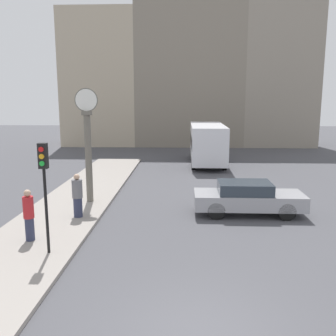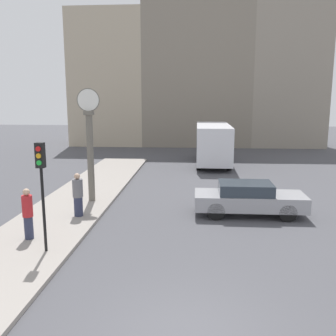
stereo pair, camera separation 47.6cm
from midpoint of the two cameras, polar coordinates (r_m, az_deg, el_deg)
name	(u,v)px [view 2 (the right image)]	position (r m, az deg, el deg)	size (l,w,h in m)	color
ground_plane	(186,335)	(8.53, 4.49, -24.06)	(120.00, 120.00, 0.00)	#47474C
sidewalk_corner	(79,200)	(18.39, -12.68, -4.73)	(3.37, 23.85, 0.13)	gray
building_row	(199,72)	(39.44, 5.11, 14.36)	(25.50, 5.00, 15.49)	#B7A88E
sedan_car	(248,198)	(16.09, 12.99, -4.52)	(4.56, 1.74, 1.39)	#9E9EA3
bus_distant	(213,142)	(27.91, 7.34, 3.97)	(2.41, 7.45, 2.93)	silver
traffic_light_near	(41,174)	(11.82, -17.65, -0.90)	(0.26, 0.24, 3.41)	black
street_clock	(90,145)	(17.37, -11.04, 3.49)	(1.04, 0.39, 5.15)	#666056
pedestrian_grey_jacket	(78,195)	(15.47, -12.71, -4.04)	(0.41, 0.41, 1.76)	#2D334C
pedestrian_red_top	(28,214)	(13.45, -19.64, -6.58)	(0.35, 0.35, 1.75)	#2D334C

